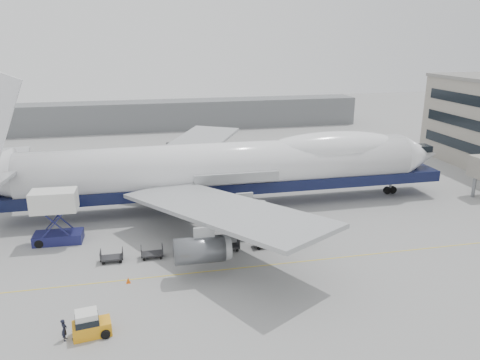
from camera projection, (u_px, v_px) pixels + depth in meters
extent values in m
plane|color=gray|center=(244.00, 242.00, 53.15)|extent=(260.00, 260.00, 0.00)
cube|color=gold|center=(257.00, 266.00, 47.55)|extent=(60.00, 0.15, 0.01)
cylinder|color=slate|center=(474.00, 187.00, 67.60)|extent=(0.50, 0.50, 3.00)
cube|color=slate|center=(141.00, 116.00, 115.36)|extent=(110.00, 8.00, 7.00)
cylinder|color=white|center=(224.00, 166.00, 62.66)|extent=(52.00, 6.40, 6.40)
cube|color=#0E1333|center=(232.00, 184.00, 63.62)|extent=(60.00, 5.76, 1.50)
cone|color=white|center=(418.00, 155.00, 68.65)|extent=(6.00, 6.40, 6.40)
ellipsoid|color=white|center=(334.00, 148.00, 65.36)|extent=(20.67, 5.78, 4.56)
cube|color=#9EA0A3|center=(221.00, 209.00, 48.90)|extent=(20.35, 26.74, 2.26)
cube|color=#9EA0A3|center=(190.00, 148.00, 75.54)|extent=(20.35, 26.74, 2.26)
cylinder|color=#595B60|center=(169.00, 155.00, 79.97)|extent=(4.80, 2.60, 2.60)
cylinder|color=#595B60|center=(212.00, 167.00, 72.82)|extent=(4.80, 2.60, 2.60)
cylinder|color=#595B60|center=(240.00, 212.00, 54.16)|extent=(4.80, 2.60, 2.60)
cylinder|color=#595B60|center=(199.00, 250.00, 44.52)|extent=(4.80, 2.60, 2.60)
cylinder|color=slate|center=(390.00, 186.00, 69.13)|extent=(0.36, 0.36, 2.50)
cylinder|color=black|center=(390.00, 190.00, 69.34)|extent=(1.10, 0.45, 1.10)
cylinder|color=slate|center=(206.00, 207.00, 60.56)|extent=(0.36, 0.36, 2.50)
cylinder|color=black|center=(206.00, 212.00, 60.76)|extent=(1.10, 0.45, 1.10)
cylinder|color=slate|center=(200.00, 192.00, 66.15)|extent=(0.36, 0.36, 2.50)
cylinder|color=black|center=(200.00, 197.00, 66.36)|extent=(1.10, 0.45, 1.10)
cube|color=#1A1C50|center=(59.00, 237.00, 52.93)|extent=(5.37, 2.72, 1.16)
cube|color=silver|center=(54.00, 201.00, 51.63)|extent=(4.96, 2.92, 2.33)
cube|color=#1A1C50|center=(55.00, 223.00, 51.19)|extent=(3.77, 0.25, 4.17)
cube|color=#1A1C50|center=(58.00, 216.00, 53.36)|extent=(3.77, 0.25, 4.17)
cube|color=slate|center=(56.00, 196.00, 53.21)|extent=(2.58, 1.36, 0.15)
cylinder|color=black|center=(39.00, 244.00, 51.58)|extent=(0.95, 0.37, 0.95)
cylinder|color=black|center=(42.00, 236.00, 53.56)|extent=(0.95, 0.37, 0.95)
cylinder|color=black|center=(75.00, 241.00, 52.37)|extent=(0.95, 0.37, 0.95)
cylinder|color=black|center=(77.00, 233.00, 54.34)|extent=(0.95, 0.37, 0.95)
cube|color=orange|center=(92.00, 329.00, 36.48)|extent=(3.08, 1.95, 1.14)
cube|color=silver|center=(87.00, 318.00, 36.07)|extent=(1.84, 1.67, 1.03)
cube|color=black|center=(87.00, 320.00, 36.13)|extent=(1.96, 1.79, 0.52)
cylinder|color=black|center=(78.00, 338.00, 35.70)|extent=(0.72, 0.31, 0.72)
cylinder|color=black|center=(79.00, 328.00, 36.95)|extent=(0.72, 0.31, 0.72)
cylinder|color=black|center=(106.00, 334.00, 36.13)|extent=(0.72, 0.31, 0.72)
cylinder|color=black|center=(106.00, 324.00, 37.38)|extent=(0.72, 0.31, 0.72)
imported|color=black|center=(64.00, 330.00, 35.78)|extent=(0.45, 0.67, 1.80)
cone|color=#E3550B|center=(128.00, 280.00, 44.28)|extent=(0.38, 0.38, 0.59)
cube|color=#E3550B|center=(128.00, 283.00, 44.36)|extent=(0.40, 0.40, 0.03)
cube|color=#2D2D30|center=(112.00, 258.00, 48.41)|extent=(2.30, 1.35, 0.18)
cube|color=#2D2D30|center=(101.00, 255.00, 48.07)|extent=(0.08, 1.35, 0.90)
cube|color=#2D2D30|center=(122.00, 253.00, 48.52)|extent=(0.08, 1.35, 0.90)
cylinder|color=black|center=(103.00, 263.00, 47.81)|extent=(0.30, 0.12, 0.30)
cylinder|color=black|center=(104.00, 259.00, 48.84)|extent=(0.30, 0.12, 0.30)
cylinder|color=black|center=(120.00, 262.00, 48.16)|extent=(0.30, 0.12, 0.30)
cylinder|color=black|center=(121.00, 257.00, 49.19)|extent=(0.30, 0.12, 0.30)
cube|color=#2D2D30|center=(152.00, 254.00, 49.26)|extent=(2.30, 1.35, 0.18)
cube|color=#2D2D30|center=(141.00, 251.00, 48.92)|extent=(0.08, 1.35, 0.90)
cube|color=#2D2D30|center=(162.00, 249.00, 49.37)|extent=(0.08, 1.35, 0.90)
cylinder|color=black|center=(144.00, 259.00, 48.66)|extent=(0.30, 0.12, 0.30)
cylinder|color=black|center=(144.00, 255.00, 49.69)|extent=(0.30, 0.12, 0.30)
cylinder|color=black|center=(161.00, 258.00, 49.01)|extent=(0.30, 0.12, 0.30)
cylinder|color=black|center=(160.00, 253.00, 50.04)|extent=(0.30, 0.12, 0.30)
cube|color=#2D2D30|center=(191.00, 250.00, 50.11)|extent=(2.30, 1.35, 0.18)
cube|color=#2D2D30|center=(181.00, 248.00, 49.76)|extent=(0.08, 1.35, 0.90)
cube|color=#2D2D30|center=(201.00, 246.00, 50.22)|extent=(0.08, 1.35, 0.90)
cylinder|color=black|center=(184.00, 256.00, 49.51)|extent=(0.30, 0.12, 0.30)
cylinder|color=black|center=(183.00, 251.00, 50.54)|extent=(0.30, 0.12, 0.30)
cylinder|color=black|center=(200.00, 254.00, 49.86)|extent=(0.30, 0.12, 0.30)
cylinder|color=black|center=(198.00, 250.00, 50.89)|extent=(0.30, 0.12, 0.30)
cube|color=#2D2D30|center=(229.00, 247.00, 50.96)|extent=(2.30, 1.35, 0.18)
cube|color=#2D2D30|center=(219.00, 244.00, 50.61)|extent=(0.08, 1.35, 0.90)
cube|color=#2D2D30|center=(238.00, 242.00, 51.07)|extent=(0.08, 1.35, 0.90)
cylinder|color=black|center=(222.00, 252.00, 50.36)|extent=(0.30, 0.12, 0.30)
cylinder|color=black|center=(220.00, 248.00, 51.38)|extent=(0.30, 0.12, 0.30)
cylinder|color=black|center=(237.00, 250.00, 50.71)|extent=(0.30, 0.12, 0.30)
cylinder|color=black|center=(235.00, 246.00, 51.74)|extent=(0.30, 0.12, 0.30)
cube|color=#2D2D30|center=(265.00, 243.00, 51.81)|extent=(2.30, 1.35, 0.18)
cube|color=#2D2D30|center=(255.00, 241.00, 51.46)|extent=(0.08, 1.35, 0.90)
cube|color=#2D2D30|center=(275.00, 239.00, 51.92)|extent=(0.08, 1.35, 0.90)
cylinder|color=black|center=(259.00, 248.00, 51.21)|extent=(0.30, 0.12, 0.30)
cylinder|color=black|center=(256.00, 244.00, 52.23)|extent=(0.30, 0.12, 0.30)
cylinder|color=black|center=(274.00, 247.00, 51.56)|extent=(0.30, 0.12, 0.30)
cylinder|color=black|center=(271.00, 243.00, 52.58)|extent=(0.30, 0.12, 0.30)
cube|color=#2D2D30|center=(300.00, 240.00, 52.66)|extent=(2.30, 1.35, 0.18)
cube|color=#2D2D30|center=(291.00, 237.00, 52.31)|extent=(0.08, 1.35, 0.90)
cube|color=#2D2D30|center=(310.00, 236.00, 52.77)|extent=(0.08, 1.35, 0.90)
cylinder|color=black|center=(294.00, 245.00, 52.06)|extent=(0.30, 0.12, 0.30)
cylinder|color=black|center=(291.00, 241.00, 53.08)|extent=(0.30, 0.12, 0.30)
cylinder|color=black|center=(309.00, 244.00, 52.41)|extent=(0.30, 0.12, 0.30)
cylinder|color=black|center=(306.00, 240.00, 53.43)|extent=(0.30, 0.12, 0.30)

